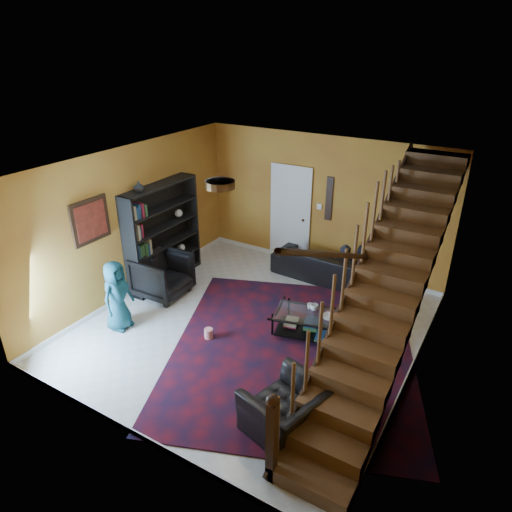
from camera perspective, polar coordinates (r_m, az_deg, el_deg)
The scene contains 21 objects.
floor at distance 7.86m, azimuth -0.45°, elevation -9.01°, with size 5.50×5.50×0.00m, color beige.
room at distance 9.41m, azimuth -3.17°, elevation -2.40°, with size 5.50×5.50×5.50m.
staircase at distance 6.44m, azimuth 15.90°, elevation -3.96°, with size 0.95×5.02×3.18m.
bookshelf at distance 9.12m, azimuth -11.51°, elevation 2.49°, with size 0.35×1.80×2.00m.
door at distance 9.82m, azimuth 4.32°, elevation 5.04°, with size 0.82×0.05×2.05m, color silver.
framed_picture at distance 8.00m, azimuth -19.99°, elevation 4.17°, with size 0.04×0.74×0.74m, color maroon.
wall_hanging at distance 9.32m, azimuth 9.13°, elevation 7.07°, with size 0.14×0.03×0.90m, color black.
ceiling_fixture at distance 6.05m, azimuth -4.52°, elevation 8.92°, with size 0.40×0.40×0.10m, color #3F2814.
rug at distance 7.38m, azimuth 4.57°, elevation -11.63°, with size 3.70×4.22×0.02m, color #4C0D16.
sofa at distance 9.38m, azimuth 8.42°, elevation -1.05°, with size 2.06×0.80×0.60m, color black.
armchair_left at distance 8.80m, azimuth -11.59°, elevation -2.34°, with size 0.90×0.92×0.84m, color black.
armchair_right at distance 5.97m, azimuth 3.79°, elevation -18.55°, with size 0.97×0.85×0.63m, color black.
person_adult_a at distance 9.35m, azimuth 10.84°, elevation -2.14°, with size 0.46×0.30×1.27m, color black.
person_adult_b at distance 9.24m, azimuth 12.83°, elevation -2.46°, with size 0.65×0.50×1.33m, color black.
person_child at distance 7.91m, azimuth -16.99°, elevation -4.76°, with size 0.60×0.39×1.23m, color #164D55.
coffee_table at distance 7.60m, azimuth 6.67°, elevation -8.39°, with size 1.24×0.90×0.42m.
cup_a at distance 7.58m, azimuth 7.31°, elevation -6.39°, with size 0.13×0.13×0.11m, color #999999.
cup_b at distance 7.62m, azimuth 6.73°, elevation -6.25°, with size 0.10×0.10×0.09m, color #999999.
bowl at distance 7.42m, azimuth 9.04°, elevation -7.56°, with size 0.22×0.22×0.05m, color #999999.
vase at distance 8.40m, azimuth -14.45°, elevation 8.41°, with size 0.18×0.18×0.19m, color #999999.
popcorn_bucket at distance 7.61m, azimuth -5.94°, elevation -9.59°, with size 0.14×0.14×0.16m, color red.
Camera 1 is at (3.37, -5.52, 4.48)m, focal length 32.00 mm.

